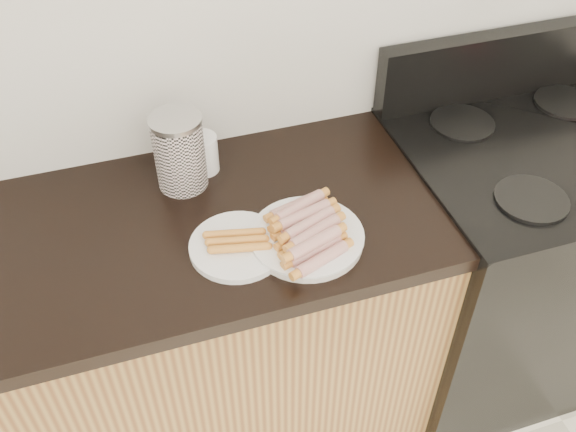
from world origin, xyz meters
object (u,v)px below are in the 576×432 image
object	(u,v)px
side_plate	(237,246)
mug	(202,154)
stove	(510,263)
canister	(179,152)
main_plate	(307,239)

from	to	relation	value
side_plate	mug	world-z (taller)	mug
stove	side_plate	world-z (taller)	side_plate
stove	mug	xyz separation A→B (m)	(-0.90, 0.21, 0.49)
mug	canister	bearing A→B (deg)	-146.66
stove	side_plate	xyz separation A→B (m)	(-0.89, -0.10, 0.45)
main_plate	mug	bearing A→B (deg)	116.73
side_plate	canister	bearing A→B (deg)	105.06
stove	canister	size ratio (longest dim) A/B	4.58
stove	side_plate	bearing A→B (deg)	-173.85
canister	mug	xyz separation A→B (m)	(0.06, 0.04, -0.05)
stove	main_plate	xyz separation A→B (m)	(-0.73, -0.12, 0.45)
main_plate	side_plate	xyz separation A→B (m)	(-0.16, 0.03, -0.00)
mug	main_plate	bearing A→B (deg)	-63.27
stove	main_plate	distance (m)	0.87
stove	mug	size ratio (longest dim) A/B	9.00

